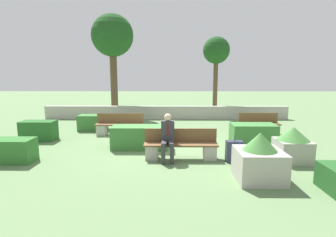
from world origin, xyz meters
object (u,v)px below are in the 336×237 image
(planter_corner_right, at_px, (259,159))
(suitcase, at_px, (234,151))
(person_seated_man, at_px, (168,135))
(bench_front, at_px, (181,147))
(bench_left_side, at_px, (120,127))
(bench_right_side, at_px, (259,126))
(tree_leftmost, at_px, (112,38))
(tree_center_left, at_px, (216,53))
(planter_corner_left, at_px, (293,144))

(planter_corner_right, distance_m, suitcase, 1.32)
(person_seated_man, distance_m, planter_corner_right, 2.58)
(bench_front, xyz_separation_m, bench_left_side, (-2.38, 3.07, -0.01))
(planter_corner_right, bearing_deg, bench_right_side, 71.50)
(bench_front, bearing_deg, person_seated_man, -159.17)
(suitcase, relative_size, tree_leftmost, 0.14)
(bench_right_side, xyz_separation_m, tree_center_left, (-1.07, 4.69, 3.35))
(tree_leftmost, bearing_deg, person_seated_man, -68.25)
(bench_right_side, distance_m, planter_corner_left, 3.46)
(bench_left_side, bearing_deg, suitcase, -48.30)
(person_seated_man, bearing_deg, bench_left_side, 121.90)
(bench_left_side, xyz_separation_m, tree_center_left, (4.67, 4.86, 3.34))
(bench_front, distance_m, tree_leftmost, 9.68)
(suitcase, height_order, tree_leftmost, tree_leftmost)
(planter_corner_left, distance_m, tree_leftmost, 11.34)
(planter_corner_right, bearing_deg, tree_leftmost, 119.43)
(person_seated_man, bearing_deg, tree_leftmost, 111.75)
(bench_front, bearing_deg, bench_left_side, 127.77)
(bench_left_side, distance_m, planter_corner_right, 6.22)
(person_seated_man, relative_size, tree_leftmost, 0.23)
(planter_corner_left, bearing_deg, bench_right_side, 86.46)
(bench_right_side, distance_m, person_seated_man, 5.06)
(bench_left_side, relative_size, tree_leftmost, 0.33)
(bench_front, distance_m, bench_left_side, 3.88)
(bench_right_side, xyz_separation_m, suitcase, (-1.87, -3.52, -0.02))
(person_seated_man, bearing_deg, suitcase, -4.29)
(bench_right_side, bearing_deg, person_seated_man, -146.14)
(bench_left_side, distance_m, tree_center_left, 7.52)
(bench_left_side, bearing_deg, bench_front, -59.64)
(bench_right_side, distance_m, planter_corner_right, 5.07)
(suitcase, relative_size, tree_center_left, 0.18)
(person_seated_man, height_order, tree_leftmost, tree_leftmost)
(bench_front, xyz_separation_m, bench_right_side, (3.37, 3.24, -0.02))
(bench_left_side, bearing_deg, planter_corner_right, -55.63)
(bench_front, xyz_separation_m, suitcase, (1.49, -0.28, -0.04))
(bench_left_side, bearing_deg, bench_right_side, -5.72)
(bench_left_side, height_order, planter_corner_right, planter_corner_right)
(bench_front, relative_size, suitcase, 2.66)
(bench_left_side, xyz_separation_m, planter_corner_right, (4.14, -4.63, 0.16))
(bench_right_side, relative_size, planter_corner_left, 1.64)
(bench_left_side, distance_m, planter_corner_left, 6.43)
(bench_front, distance_m, person_seated_man, 0.57)
(bench_left_side, bearing_deg, tree_center_left, 38.70)
(suitcase, bearing_deg, bench_left_side, 139.11)
(bench_right_side, xyz_separation_m, planter_corner_right, (-1.61, -4.80, 0.18))
(bench_left_side, distance_m, person_seated_man, 3.81)
(suitcase, bearing_deg, planter_corner_left, 2.76)
(person_seated_man, distance_m, tree_leftmost, 9.51)
(planter_corner_left, height_order, tree_leftmost, tree_leftmost)
(suitcase, bearing_deg, planter_corner_right, -78.25)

